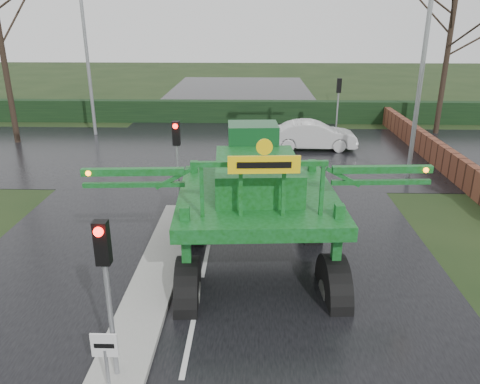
{
  "coord_description": "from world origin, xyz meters",
  "views": [
    {
      "loc": [
        1.41,
        -8.49,
        6.91
      ],
      "look_at": [
        1.02,
        4.63,
        2.0
      ],
      "focal_mm": 35.0,
      "sensor_mm": 36.0,
      "label": 1
    }
  ],
  "objects_px": {
    "traffic_signal_near": "(105,268)",
    "keep_left_sign": "(105,354)",
    "traffic_signal_mid": "(177,147)",
    "street_light_left_far": "(90,34)",
    "street_light_right": "(418,41)",
    "traffic_signal_far": "(338,94)",
    "white_sedan": "(312,149)",
    "crop_sprayer": "(185,204)"
  },
  "relations": [
    {
      "from": "street_light_left_far",
      "to": "crop_sprayer",
      "type": "height_order",
      "value": "street_light_left_far"
    },
    {
      "from": "street_light_right",
      "to": "traffic_signal_near",
      "type": "bearing_deg",
      "value": -126.13
    },
    {
      "from": "street_light_right",
      "to": "white_sedan",
      "type": "xyz_separation_m",
      "value": [
        -3.47,
        4.93,
        -5.99
      ]
    },
    {
      "from": "street_light_left_far",
      "to": "crop_sprayer",
      "type": "distance_m",
      "value": 19.68
    },
    {
      "from": "traffic_signal_mid",
      "to": "street_light_left_far",
      "type": "xyz_separation_m",
      "value": [
        -6.89,
        12.51,
        3.4
      ]
    },
    {
      "from": "traffic_signal_mid",
      "to": "street_light_right",
      "type": "bearing_deg",
      "value": 25.4
    },
    {
      "from": "traffic_signal_far",
      "to": "street_light_left_far",
      "type": "height_order",
      "value": "street_light_left_far"
    },
    {
      "from": "traffic_signal_near",
      "to": "street_light_right",
      "type": "height_order",
      "value": "street_light_right"
    },
    {
      "from": "street_light_right",
      "to": "crop_sprayer",
      "type": "distance_m",
      "value": 13.32
    },
    {
      "from": "traffic_signal_mid",
      "to": "street_light_right",
      "type": "distance_m",
      "value": 11.05
    },
    {
      "from": "keep_left_sign",
      "to": "traffic_signal_mid",
      "type": "distance_m",
      "value": 9.12
    },
    {
      "from": "white_sedan",
      "to": "crop_sprayer",
      "type": "bearing_deg",
      "value": 161.22
    },
    {
      "from": "street_light_right",
      "to": "white_sedan",
      "type": "distance_m",
      "value": 8.5
    },
    {
      "from": "street_light_left_far",
      "to": "white_sedan",
      "type": "distance_m",
      "value": 14.57
    },
    {
      "from": "traffic_signal_far",
      "to": "crop_sprayer",
      "type": "xyz_separation_m",
      "value": [
        -6.78,
        -17.69,
        -0.05
      ]
    },
    {
      "from": "traffic_signal_far",
      "to": "crop_sprayer",
      "type": "relative_size",
      "value": 0.37
    },
    {
      "from": "keep_left_sign",
      "to": "crop_sprayer",
      "type": "distance_m",
      "value": 4.22
    },
    {
      "from": "traffic_signal_near",
      "to": "street_light_left_far",
      "type": "relative_size",
      "value": 0.35
    },
    {
      "from": "street_light_right",
      "to": "street_light_left_far",
      "type": "distance_m",
      "value": 18.24
    },
    {
      "from": "crop_sprayer",
      "to": "traffic_signal_far",
      "type": "bearing_deg",
      "value": 65.54
    },
    {
      "from": "street_light_left_far",
      "to": "traffic_signal_mid",
      "type": "bearing_deg",
      "value": -61.14
    },
    {
      "from": "traffic_signal_far",
      "to": "street_light_left_far",
      "type": "xyz_separation_m",
      "value": [
        -14.69,
        -0.01,
        3.4
      ]
    },
    {
      "from": "keep_left_sign",
      "to": "traffic_signal_far",
      "type": "height_order",
      "value": "traffic_signal_far"
    },
    {
      "from": "traffic_signal_near",
      "to": "traffic_signal_mid",
      "type": "distance_m",
      "value": 8.5
    },
    {
      "from": "white_sedan",
      "to": "street_light_left_far",
      "type": "bearing_deg",
      "value": 76.8
    },
    {
      "from": "street_light_left_far",
      "to": "street_light_right",
      "type": "bearing_deg",
      "value": -26.02
    },
    {
      "from": "traffic_signal_far",
      "to": "crop_sprayer",
      "type": "distance_m",
      "value": 18.94
    },
    {
      "from": "traffic_signal_near",
      "to": "traffic_signal_mid",
      "type": "relative_size",
      "value": 1.0
    },
    {
      "from": "traffic_signal_mid",
      "to": "white_sedan",
      "type": "height_order",
      "value": "traffic_signal_mid"
    },
    {
      "from": "street_light_right",
      "to": "street_light_left_far",
      "type": "relative_size",
      "value": 1.0
    },
    {
      "from": "traffic_signal_near",
      "to": "crop_sprayer",
      "type": "distance_m",
      "value": 3.48
    },
    {
      "from": "keep_left_sign",
      "to": "white_sedan",
      "type": "xyz_separation_m",
      "value": [
        6.03,
        18.43,
        -1.06
      ]
    },
    {
      "from": "traffic_signal_near",
      "to": "keep_left_sign",
      "type": "bearing_deg",
      "value": -90.0
    },
    {
      "from": "traffic_signal_mid",
      "to": "traffic_signal_far",
      "type": "height_order",
      "value": "same"
    },
    {
      "from": "crop_sprayer",
      "to": "white_sedan",
      "type": "relative_size",
      "value": 2.04
    },
    {
      "from": "keep_left_sign",
      "to": "street_light_right",
      "type": "relative_size",
      "value": 0.14
    },
    {
      "from": "keep_left_sign",
      "to": "traffic_signal_mid",
      "type": "bearing_deg",
      "value": 90.0
    },
    {
      "from": "street_light_right",
      "to": "white_sedan",
      "type": "relative_size",
      "value": 2.12
    },
    {
      "from": "keep_left_sign",
      "to": "traffic_signal_far",
      "type": "relative_size",
      "value": 0.38
    },
    {
      "from": "traffic_signal_near",
      "to": "traffic_signal_far",
      "type": "relative_size",
      "value": 1.0
    },
    {
      "from": "traffic_signal_mid",
      "to": "street_light_left_far",
      "type": "height_order",
      "value": "street_light_left_far"
    },
    {
      "from": "keep_left_sign",
      "to": "crop_sprayer",
      "type": "height_order",
      "value": "crop_sprayer"
    }
  ]
}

